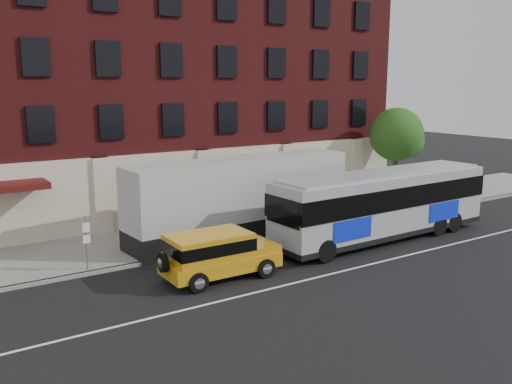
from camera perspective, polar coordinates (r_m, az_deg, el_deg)
ground at (r=23.20m, az=8.47°, el=-8.84°), size 120.00×120.00×0.00m
sidewalk at (r=30.16m, az=-2.96°, el=-3.86°), size 60.00×6.00×0.15m
kerb at (r=27.70m, az=0.19°, el=-5.21°), size 60.00×0.25×0.15m
lane_line at (r=23.55m, az=7.65°, el=-8.49°), size 60.00×0.12×0.01m
building at (r=36.19m, az=-9.54°, el=10.55°), size 30.00×12.10×15.00m
sign_pole at (r=24.04m, az=-17.25°, el=-4.88°), size 0.30×0.20×2.50m
street_tree at (r=38.27m, az=14.47°, el=5.61°), size 3.60×3.60×6.20m
city_bus at (r=28.72m, az=13.08°, el=-1.05°), size 12.95×3.03×3.53m
yellow_suv at (r=22.58m, az=-4.20°, el=-6.30°), size 5.14×2.30×1.96m
shipping_container at (r=28.30m, az=-1.49°, el=-0.73°), size 12.57×3.31×4.14m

